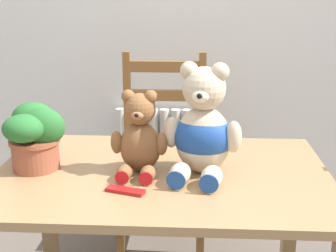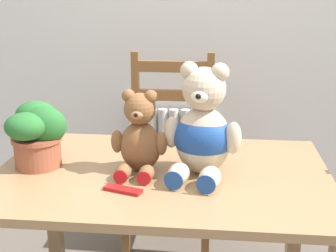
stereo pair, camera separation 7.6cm
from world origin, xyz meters
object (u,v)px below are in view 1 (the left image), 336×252
object	(u,v)px
potted_plant	(35,134)
chocolate_bar	(125,191)
teddy_bear_left	(140,138)
wooden_chair_behind	(163,151)
teddy_bear_right	(203,130)

from	to	relation	value
potted_plant	chocolate_bar	world-z (taller)	potted_plant
chocolate_bar	teddy_bear_left	bearing A→B (deg)	81.14
wooden_chair_behind	chocolate_bar	bearing A→B (deg)	86.74
wooden_chair_behind	teddy_bear_left	world-z (taller)	wooden_chair_behind
wooden_chair_behind	teddy_bear_left	distance (m)	0.88
teddy_bear_right	chocolate_bar	size ratio (longest dim) A/B	3.08
potted_plant	chocolate_bar	distance (m)	0.43
potted_plant	chocolate_bar	bearing A→B (deg)	-28.43
potted_plant	teddy_bear_right	bearing A→B (deg)	-0.96
teddy_bear_left	chocolate_bar	size ratio (longest dim) A/B	2.31
teddy_bear_left	teddy_bear_right	size ratio (longest dim) A/B	0.75
teddy_bear_right	potted_plant	distance (m)	0.61
teddy_bear_right	potted_plant	bearing A→B (deg)	10.21
teddy_bear_right	chocolate_bar	bearing A→B (deg)	47.14
teddy_bear_left	chocolate_bar	distance (m)	0.22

